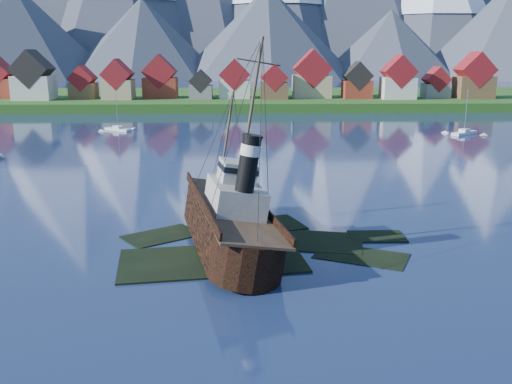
{
  "coord_description": "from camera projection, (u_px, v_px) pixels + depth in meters",
  "views": [
    {
      "loc": [
        -0.14,
        -54.74,
        20.29
      ],
      "look_at": [
        1.56,
        6.0,
        5.0
      ],
      "focal_mm": 40.0,
      "sensor_mm": 36.0,
      "label": 1
    }
  ],
  "objects": [
    {
      "name": "town",
      "position": [
        147.0,
        82.0,
        202.45
      ],
      "size": [
        250.96,
        16.69,
        17.3
      ],
      "color": "maroon",
      "rests_on": "ground"
    },
    {
      "name": "tugboat_wreck",
      "position": [
        225.0,
        216.0,
        61.05
      ],
      "size": [
        6.71,
        28.91,
        22.91
      ],
      "rotation": [
        0.0,
        0.16,
        0.2
      ],
      "color": "black",
      "rests_on": "ground"
    },
    {
      "name": "sailboat_c",
      "position": [
        118.0,
        130.0,
        145.5
      ],
      "size": [
        7.52,
        6.05,
        10.06
      ],
      "rotation": [
        0.0,
        0.0,
        0.96
      ],
      "color": "silver",
      "rests_on": "ground"
    },
    {
      "name": "ground",
      "position": [
        242.0,
        254.0,
        58.02
      ],
      "size": [
        1400.0,
        1400.0,
        0.0
      ],
      "primitive_type": "plane",
      "color": "#1A284A",
      "rests_on": "ground"
    },
    {
      "name": "shore_bank",
      "position": [
        240.0,
        102.0,
        222.81
      ],
      "size": [
        600.0,
        80.0,
        3.2
      ],
      "primitive_type": "cube",
      "color": "#1E4012",
      "rests_on": "ground"
    },
    {
      "name": "sailboat_d",
      "position": [
        464.0,
        133.0,
        139.01
      ],
      "size": [
        7.85,
        6.78,
        11.37
      ],
      "rotation": [
        0.0,
        0.0,
        -0.91
      ],
      "color": "silver",
      "rests_on": "ground"
    },
    {
      "name": "seawall",
      "position": [
        240.0,
        113.0,
        185.98
      ],
      "size": [
        600.0,
        2.5,
        2.0
      ],
      "primitive_type": "cube",
      "color": "#3F3D38",
      "rests_on": "ground"
    },
    {
      "name": "shoal",
      "position": [
        259.0,
        250.0,
        60.24
      ],
      "size": [
        31.71,
        21.24,
        1.14
      ],
      "color": "black",
      "rests_on": "ground"
    }
  ]
}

